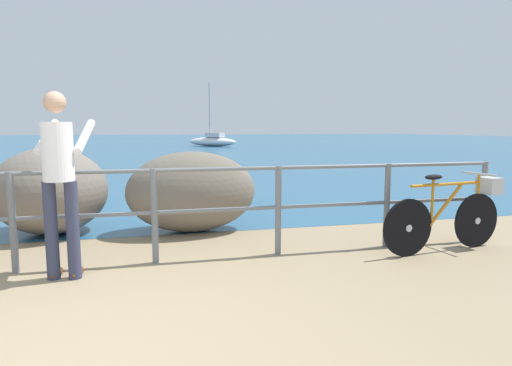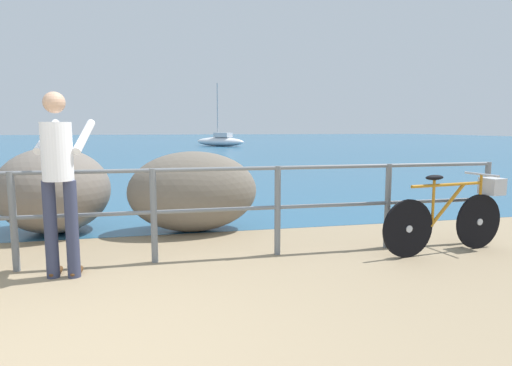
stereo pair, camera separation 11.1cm
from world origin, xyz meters
TOP-DOWN VIEW (x-y plane):
  - ground_plane at (0.00, 20.00)m, footprint 120.00×120.00m
  - sea_surface at (0.00, 48.28)m, footprint 120.00×90.00m
  - promenade_railing at (0.00, 2.06)m, footprint 9.68×0.07m
  - bicycle at (4.11, 1.73)m, footprint 1.69×0.48m
  - person_at_railing at (-0.17, 1.78)m, footprint 0.52×0.66m
  - breakwater_boulder_main at (-0.68, 3.76)m, footprint 1.50×1.46m
  - breakwater_boulder_right at (1.20, 3.43)m, footprint 1.79×1.03m
  - seagull at (-0.63, 3.76)m, footprint 0.31×0.26m
  - sailboat at (5.36, 31.47)m, footprint 4.09×3.97m

SIDE VIEW (x-z plane):
  - ground_plane at x=0.00m, z-range -0.10..0.00m
  - sea_surface at x=0.00m, z-range 0.00..0.01m
  - sailboat at x=5.36m, z-range -2.03..2.87m
  - bicycle at x=4.11m, z-range 0.00..0.92m
  - breakwater_boulder_right at x=1.20m, z-range 0.00..1.12m
  - breakwater_boulder_main at x=-0.68m, z-range 0.00..1.18m
  - promenade_railing at x=0.00m, z-range 0.13..1.15m
  - person_at_railing at x=-0.17m, z-range 0.10..1.88m
  - seagull at x=-0.63m, z-range 1.20..1.44m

